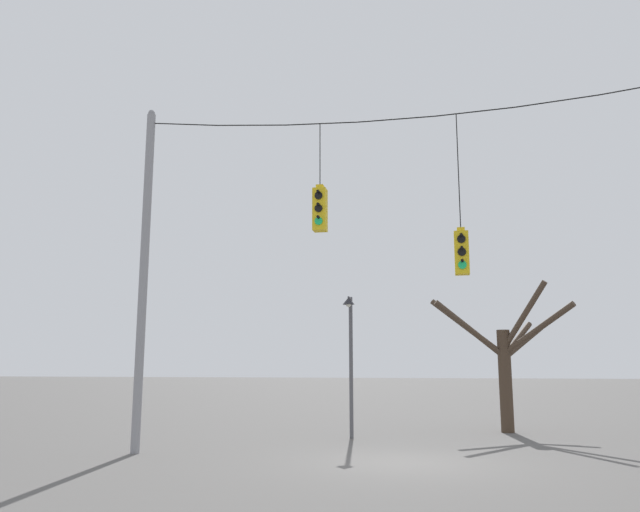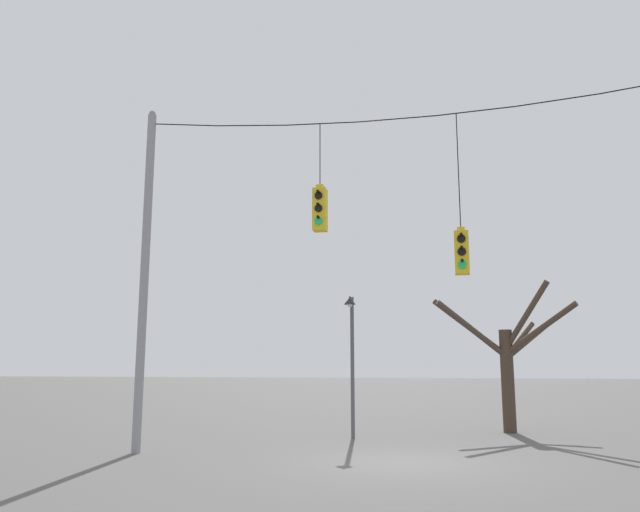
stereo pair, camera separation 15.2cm
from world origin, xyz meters
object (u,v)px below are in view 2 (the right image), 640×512
(traffic_light_near_left_pole, at_px, (462,251))
(bare_tree, at_px, (507,356))
(utility_pole_left, at_px, (144,274))
(traffic_light_over_intersection, at_px, (320,209))
(street_lamp, at_px, (351,342))

(traffic_light_near_left_pole, height_order, bare_tree, traffic_light_near_left_pole)
(utility_pole_left, relative_size, traffic_light_over_intersection, 3.21)
(traffic_light_near_left_pole, xyz_separation_m, bare_tree, (1.48, 7.06, -2.39))
(utility_pole_left, distance_m, street_lamp, 6.71)
(utility_pole_left, distance_m, bare_tree, 12.25)
(street_lamp, bearing_deg, utility_pole_left, -139.29)
(bare_tree, bearing_deg, traffic_light_over_intersection, -125.22)
(utility_pole_left, xyz_separation_m, bare_tree, (9.80, 7.06, -2.08))
(utility_pole_left, xyz_separation_m, traffic_light_over_intersection, (4.81, -0.00, 1.55))
(traffic_light_over_intersection, bearing_deg, street_lamp, 88.57)
(traffic_light_over_intersection, bearing_deg, traffic_light_near_left_pole, 0.00)
(traffic_light_near_left_pole, xyz_separation_m, street_lamp, (-3.39, 4.23, -2.00))
(traffic_light_near_left_pole, relative_size, street_lamp, 0.94)
(traffic_light_over_intersection, relative_size, traffic_light_near_left_pole, 0.71)
(utility_pole_left, bearing_deg, traffic_light_over_intersection, -0.00)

